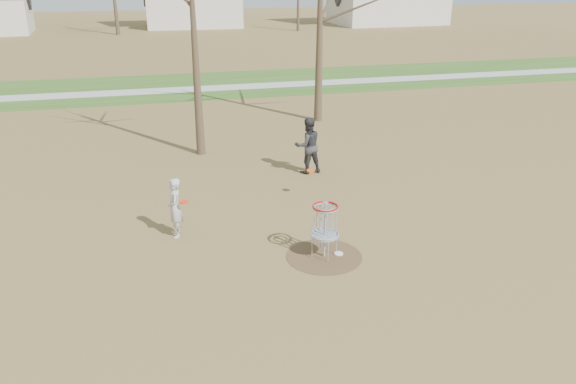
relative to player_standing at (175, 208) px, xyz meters
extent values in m
plane|color=brown|center=(3.29, -1.95, -0.77)|extent=(160.00, 160.00, 0.00)
cube|color=#2D5119|center=(3.29, 19.05, -0.76)|extent=(160.00, 8.00, 0.01)
cube|color=#9E9E99|center=(3.29, 18.05, -0.75)|extent=(160.00, 1.50, 0.01)
cylinder|color=#47331E|center=(3.29, -1.95, -0.76)|extent=(1.80, 1.80, 0.01)
imported|color=#B1B1B1|center=(0.00, 0.00, 0.00)|extent=(0.38, 0.57, 1.54)
imported|color=#2F2F34|center=(4.50, 3.71, 0.16)|extent=(0.97, 0.80, 1.85)
cylinder|color=white|center=(3.66, -1.93, -0.75)|extent=(0.22, 0.22, 0.02)
cylinder|color=#FF4A0D|center=(3.97, 1.58, 0.08)|extent=(0.22, 0.22, 0.05)
cylinder|color=#FF290D|center=(0.23, -0.17, 0.21)|extent=(0.22, 0.22, 0.02)
cylinder|color=#9EA3AD|center=(3.29, -1.95, -0.09)|extent=(0.05, 0.05, 1.35)
cylinder|color=#9EA3AD|center=(3.29, -1.95, -0.22)|extent=(0.64, 0.64, 0.04)
torus|color=#9EA3AD|center=(3.29, -1.95, 0.48)|extent=(0.60, 0.60, 0.04)
torus|color=#B00B0C|center=(3.29, -1.95, 0.52)|extent=(0.60, 0.60, 0.04)
cone|color=#382B1E|center=(1.29, 6.55, 2.98)|extent=(0.32, 0.32, 7.50)
cone|color=#382B1E|center=(6.79, 10.05, 3.48)|extent=(0.36, 0.36, 8.50)
cube|color=silver|center=(5.29, 52.05, 0.83)|extent=(10.24, 7.34, 3.20)
cube|color=silver|center=(27.29, 50.05, 0.83)|extent=(12.40, 8.62, 3.20)
camera|label=1|loc=(-0.38, -13.07, 5.62)|focal=35.00mm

